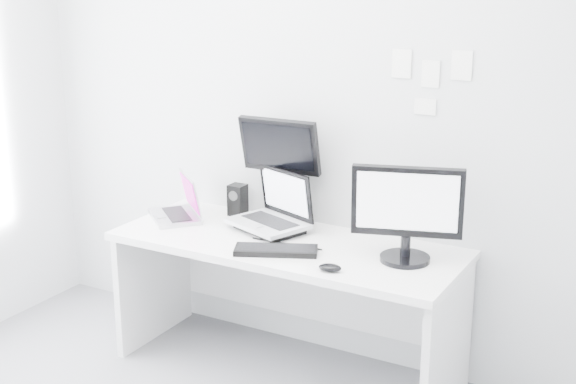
{
  "coord_description": "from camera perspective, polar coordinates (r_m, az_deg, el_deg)",
  "views": [
    {
      "loc": [
        1.88,
        -2.11,
        2.12
      ],
      "look_at": [
        0.02,
        1.23,
        1.0
      ],
      "focal_mm": 50.21,
      "sensor_mm": 36.0,
      "label": 1
    }
  ],
  "objects": [
    {
      "name": "samsung_monitor",
      "position": [
        3.8,
        8.41,
        -1.48
      ],
      "size": [
        0.57,
        0.39,
        0.48
      ],
      "primitive_type": "cube",
      "rotation": [
        0.0,
        0.0,
        0.32
      ],
      "color": "black",
      "rests_on": "desk"
    },
    {
      "name": "wall_note_3",
      "position": [
        3.99,
        9.68,
        5.99
      ],
      "size": [
        0.11,
        0.0,
        0.08
      ],
      "primitive_type": "cube",
      "color": "white",
      "rests_on": "back_wall"
    },
    {
      "name": "wall_note_0",
      "position": [
        4.0,
        8.04,
        9.0
      ],
      "size": [
        0.1,
        0.0,
        0.14
      ],
      "primitive_type": "cube",
      "color": "white",
      "rests_on": "back_wall"
    },
    {
      "name": "mouse",
      "position": [
        3.71,
        2.99,
        -5.37
      ],
      "size": [
        0.12,
        0.09,
        0.04
      ],
      "primitive_type": "ellipsoid",
      "rotation": [
        0.0,
        0.0,
        0.22
      ],
      "color": "black",
      "rests_on": "desk"
    },
    {
      "name": "speaker",
      "position": [
        4.49,
        -3.58,
        -0.56
      ],
      "size": [
        0.11,
        0.11,
        0.18
      ],
      "primitive_type": "cube",
      "rotation": [
        0.0,
        0.0,
        -0.34
      ],
      "color": "black",
      "rests_on": "desk"
    },
    {
      "name": "desk",
      "position": [
        4.23,
        -0.11,
        -8.18
      ],
      "size": [
        1.8,
        0.7,
        0.73
      ],
      "primitive_type": "cube",
      "color": "white",
      "rests_on": "ground"
    },
    {
      "name": "wall_note_1",
      "position": [
        3.95,
        10.06,
        8.24
      ],
      "size": [
        0.09,
        0.0,
        0.13
      ],
      "primitive_type": "cube",
      "color": "white",
      "rests_on": "back_wall"
    },
    {
      "name": "dell_laptop",
      "position": [
        4.19,
        -1.48,
        -0.68
      ],
      "size": [
        0.48,
        0.42,
        0.33
      ],
      "primitive_type": "cube",
      "rotation": [
        0.0,
        0.0,
        -0.35
      ],
      "color": "#A9ACB1",
      "rests_on": "desk"
    },
    {
      "name": "rear_monitor",
      "position": [
        4.29,
        -0.48,
        1.6
      ],
      "size": [
        0.45,
        0.18,
        0.6
      ],
      "primitive_type": "cube",
      "rotation": [
        0.0,
        0.0,
        0.04
      ],
      "color": "black",
      "rests_on": "desk"
    },
    {
      "name": "wall_note_2",
      "position": [
        3.9,
        12.2,
        8.76
      ],
      "size": [
        0.1,
        0.0,
        0.14
      ],
      "primitive_type": "cube",
      "color": "white",
      "rests_on": "back_wall"
    },
    {
      "name": "macbook",
      "position": [
        4.46,
        -8.11,
        -0.29
      ],
      "size": [
        0.42,
        0.41,
        0.25
      ],
      "primitive_type": "cube",
      "rotation": [
        0.0,
        0.0,
        -0.71
      ],
      "color": "#A7A6AB",
      "rests_on": "desk"
    },
    {
      "name": "back_wall",
      "position": [
        4.23,
        2.22,
        5.83
      ],
      "size": [
        3.6,
        0.0,
        3.6
      ],
      "primitive_type": "plane",
      "rotation": [
        1.57,
        0.0,
        0.0
      ],
      "color": "#BBBDC0",
      "rests_on": "ground"
    },
    {
      "name": "keyboard",
      "position": [
        3.93,
        -0.86,
        -4.15
      ],
      "size": [
        0.43,
        0.3,
        0.03
      ],
      "primitive_type": "cube",
      "rotation": [
        0.0,
        0.0,
        0.43
      ],
      "color": "black",
      "rests_on": "desk"
    }
  ]
}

